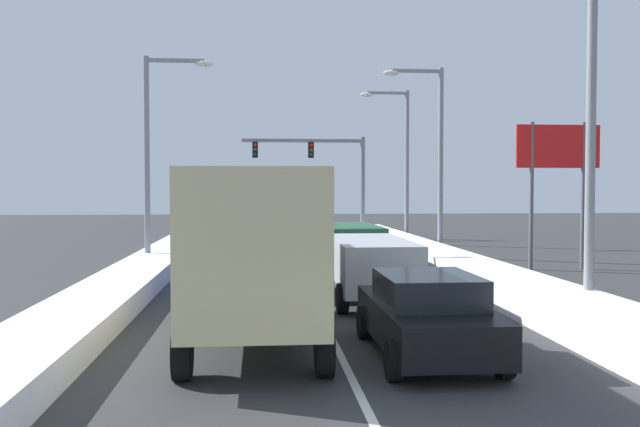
{
  "coord_description": "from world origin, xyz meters",
  "views": [
    {
      "loc": [
        -1.46,
        -5.98,
        3.04
      ],
      "look_at": [
        0.95,
        21.07,
        2.03
      ],
      "focal_mm": 38.25,
      "sensor_mm": 36.0,
      "label": 1
    }
  ],
  "objects_px": {
    "sedan_black_right_lane_nearest": "(426,315)",
    "suv_green_right_lane_third": "(350,243)",
    "street_lamp_right_mid": "(433,145)",
    "street_lamp_left_mid": "(156,141)",
    "roadside_sign_right": "(558,162)",
    "sedan_charcoal_center_lane_third": "(248,244)",
    "street_lamp_right_far": "(400,153)",
    "box_truck_center_lane_nearest": "(255,247)",
    "traffic_light_gantry": "(325,165)",
    "suv_navy_center_lane_second": "(248,255)",
    "suv_silver_right_lane_second": "(370,264)",
    "street_lamp_right_near": "(576,102)"
  },
  "relations": [
    {
      "from": "sedan_charcoal_center_lane_third",
      "to": "traffic_light_gantry",
      "type": "height_order",
      "value": "traffic_light_gantry"
    },
    {
      "from": "street_lamp_right_mid",
      "to": "street_lamp_left_mid",
      "type": "bearing_deg",
      "value": -166.99
    },
    {
      "from": "suv_silver_right_lane_second",
      "to": "traffic_light_gantry",
      "type": "bearing_deg",
      "value": 87.39
    },
    {
      "from": "sedan_black_right_lane_nearest",
      "to": "street_lamp_right_far",
      "type": "xyz_separation_m",
      "value": [
        4.61,
        24.31,
        4.2
      ]
    },
    {
      "from": "box_truck_center_lane_nearest",
      "to": "suv_navy_center_lane_second",
      "type": "distance_m",
      "value": 7.54
    },
    {
      "from": "sedan_charcoal_center_lane_third",
      "to": "street_lamp_right_mid",
      "type": "distance_m",
      "value": 9.12
    },
    {
      "from": "suv_navy_center_lane_second",
      "to": "roadside_sign_right",
      "type": "xyz_separation_m",
      "value": [
        11.45,
        3.81,
        3.0
      ]
    },
    {
      "from": "sedan_charcoal_center_lane_third",
      "to": "street_lamp_left_mid",
      "type": "xyz_separation_m",
      "value": [
        -3.44,
        -1.24,
        4.07
      ]
    },
    {
      "from": "street_lamp_right_mid",
      "to": "street_lamp_left_mid",
      "type": "height_order",
      "value": "street_lamp_right_mid"
    },
    {
      "from": "street_lamp_right_near",
      "to": "roadside_sign_right",
      "type": "bearing_deg",
      "value": 67.74
    },
    {
      "from": "traffic_light_gantry",
      "to": "sedan_black_right_lane_nearest",
      "type": "bearing_deg",
      "value": -92.01
    },
    {
      "from": "roadside_sign_right",
      "to": "suv_silver_right_lane_second",
      "type": "bearing_deg",
      "value": -141.3
    },
    {
      "from": "sedan_black_right_lane_nearest",
      "to": "street_lamp_right_far",
      "type": "distance_m",
      "value": 25.1
    },
    {
      "from": "street_lamp_left_mid",
      "to": "traffic_light_gantry",
      "type": "bearing_deg",
      "value": 62.29
    },
    {
      "from": "suv_green_right_lane_third",
      "to": "traffic_light_gantry",
      "type": "height_order",
      "value": "traffic_light_gantry"
    },
    {
      "from": "traffic_light_gantry",
      "to": "street_lamp_right_near",
      "type": "bearing_deg",
      "value": -83.35
    },
    {
      "from": "sedan_black_right_lane_nearest",
      "to": "street_lamp_right_mid",
      "type": "bearing_deg",
      "value": 75.21
    },
    {
      "from": "suv_silver_right_lane_second",
      "to": "box_truck_center_lane_nearest",
      "type": "xyz_separation_m",
      "value": [
        -3.05,
        -4.77,
        0.88
      ]
    },
    {
      "from": "traffic_light_gantry",
      "to": "suv_green_right_lane_third",
      "type": "bearing_deg",
      "value": -92.25
    },
    {
      "from": "suv_navy_center_lane_second",
      "to": "sedan_charcoal_center_lane_third",
      "type": "relative_size",
      "value": 1.09
    },
    {
      "from": "street_lamp_left_mid",
      "to": "roadside_sign_right",
      "type": "xyz_separation_m",
      "value": [
        14.99,
        -1.99,
        -0.81
      ]
    },
    {
      "from": "suv_green_right_lane_third",
      "to": "street_lamp_right_mid",
      "type": "height_order",
      "value": "street_lamp_right_mid"
    },
    {
      "from": "suv_silver_right_lane_second",
      "to": "roadside_sign_right",
      "type": "relative_size",
      "value": 0.89
    },
    {
      "from": "sedan_black_right_lane_nearest",
      "to": "box_truck_center_lane_nearest",
      "type": "distance_m",
      "value": 3.52
    },
    {
      "from": "suv_silver_right_lane_second",
      "to": "suv_green_right_lane_third",
      "type": "bearing_deg",
      "value": 86.55
    },
    {
      "from": "box_truck_center_lane_nearest",
      "to": "suv_navy_center_lane_second",
      "type": "relative_size",
      "value": 1.47
    },
    {
      "from": "suv_silver_right_lane_second",
      "to": "street_lamp_right_far",
      "type": "distance_m",
      "value": 19.27
    },
    {
      "from": "street_lamp_right_near",
      "to": "street_lamp_left_mid",
      "type": "bearing_deg",
      "value": 133.57
    },
    {
      "from": "sedan_charcoal_center_lane_third",
      "to": "street_lamp_right_far",
      "type": "xyz_separation_m",
      "value": [
        8.06,
        8.53,
        4.2
      ]
    },
    {
      "from": "suv_silver_right_lane_second",
      "to": "roadside_sign_right",
      "type": "distance_m",
      "value": 10.85
    },
    {
      "from": "traffic_light_gantry",
      "to": "suv_navy_center_lane_second",
      "type": "bearing_deg",
      "value": -101.86
    },
    {
      "from": "box_truck_center_lane_nearest",
      "to": "street_lamp_right_mid",
      "type": "relative_size",
      "value": 0.87
    },
    {
      "from": "street_lamp_right_mid",
      "to": "traffic_light_gantry",
      "type": "bearing_deg",
      "value": 105.67
    },
    {
      "from": "suv_navy_center_lane_second",
      "to": "street_lamp_right_near",
      "type": "xyz_separation_m",
      "value": [
        7.51,
        -5.82,
        3.98
      ]
    },
    {
      "from": "street_lamp_right_near",
      "to": "street_lamp_left_mid",
      "type": "xyz_separation_m",
      "value": [
        -11.05,
        11.62,
        -0.16
      ]
    },
    {
      "from": "roadside_sign_right",
      "to": "sedan_charcoal_center_lane_third",
      "type": "bearing_deg",
      "value": 164.39
    },
    {
      "from": "street_lamp_right_near",
      "to": "box_truck_center_lane_nearest",
      "type": "bearing_deg",
      "value": -167.07
    },
    {
      "from": "sedan_charcoal_center_lane_third",
      "to": "roadside_sign_right",
      "type": "distance_m",
      "value": 12.42
    },
    {
      "from": "sedan_charcoal_center_lane_third",
      "to": "roadside_sign_right",
      "type": "bearing_deg",
      "value": -15.61
    },
    {
      "from": "sedan_black_right_lane_nearest",
      "to": "suv_green_right_lane_third",
      "type": "relative_size",
      "value": 0.92
    },
    {
      "from": "street_lamp_right_mid",
      "to": "sedan_charcoal_center_lane_third",
      "type": "bearing_deg",
      "value": -170.03
    },
    {
      "from": "sedan_black_right_lane_nearest",
      "to": "street_lamp_right_far",
      "type": "relative_size",
      "value": 0.54
    },
    {
      "from": "street_lamp_right_mid",
      "to": "street_lamp_right_far",
      "type": "height_order",
      "value": "street_lamp_right_far"
    },
    {
      "from": "suv_green_right_lane_third",
      "to": "street_lamp_right_near",
      "type": "xyz_separation_m",
      "value": [
        3.77,
        -10.19,
        3.98
      ]
    },
    {
      "from": "sedan_charcoal_center_lane_third",
      "to": "sedan_black_right_lane_nearest",
      "type": "bearing_deg",
      "value": -77.67
    },
    {
      "from": "suv_navy_center_lane_second",
      "to": "street_lamp_left_mid",
      "type": "xyz_separation_m",
      "value": [
        -3.54,
        5.8,
        3.81
      ]
    },
    {
      "from": "box_truck_center_lane_nearest",
      "to": "sedan_charcoal_center_lane_third",
      "type": "distance_m",
      "value": 14.56
    },
    {
      "from": "street_lamp_right_far",
      "to": "street_lamp_left_mid",
      "type": "bearing_deg",
      "value": -139.66
    },
    {
      "from": "box_truck_center_lane_nearest",
      "to": "street_lamp_right_mid",
      "type": "distance_m",
      "value": 17.91
    },
    {
      "from": "traffic_light_gantry",
      "to": "street_lamp_left_mid",
      "type": "bearing_deg",
      "value": -117.71
    }
  ]
}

